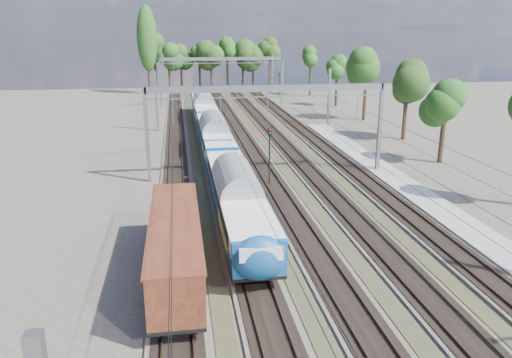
{
  "coord_description": "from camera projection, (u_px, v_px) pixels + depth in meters",
  "views": [
    {
      "loc": [
        -8.5,
        -16.98,
        14.19
      ],
      "look_at": [
        -2.68,
        20.1,
        2.8
      ],
      "focal_mm": 35.0,
      "sensor_mm": 36.0,
      "label": 1
    }
  ],
  "objects": [
    {
      "name": "emu_train",
      "position": [
        214.0,
        133.0,
        57.18
      ],
      "size": [
        3.13,
        66.21,
        4.58
      ],
      "color": "black",
      "rests_on": "ground"
    },
    {
      "name": "platform",
      "position": [
        428.0,
        202.0,
        42.08
      ],
      "size": [
        3.0,
        70.0,
        0.3
      ],
      "primitive_type": "cube",
      "color": "gray",
      "rests_on": "ground"
    },
    {
      "name": "signal_far",
      "position": [
        279.0,
        82.0,
        104.26
      ],
      "size": [
        0.37,
        0.34,
        5.29
      ],
      "rotation": [
        0.0,
        0.0,
        -0.27
      ],
      "color": "black",
      "rests_on": "ground"
    },
    {
      "name": "poplar",
      "position": [
        147.0,
        39.0,
        108.47
      ],
      "size": [
        4.4,
        4.4,
        19.04
      ],
      "color": "black",
      "rests_on": "ground"
    },
    {
      "name": "freight_boxcar",
      "position": [
        175.0,
        245.0,
        28.81
      ],
      "size": [
        2.88,
        13.9,
        3.59
      ],
      "color": "black",
      "rests_on": "ground"
    },
    {
      "name": "tree_belt",
      "position": [
        245.0,
        56.0,
        109.47
      ],
      "size": [
        39.77,
        101.7,
        12.22
      ],
      "color": "black",
      "rests_on": "ground"
    },
    {
      "name": "signal_near",
      "position": [
        270.0,
        150.0,
        45.72
      ],
      "size": [
        0.39,
        0.35,
        5.54
      ],
      "rotation": [
        0.0,
        0.0,
        -0.29
      ],
      "color": "black",
      "rests_on": "ground"
    },
    {
      "name": "worker",
      "position": [
        234.0,
        91.0,
        110.93
      ],
      "size": [
        0.55,
        0.68,
        1.62
      ],
      "primitive_type": "imported",
      "rotation": [
        0.0,
        0.0,
        1.88
      ],
      "color": "black",
      "rests_on": "ground"
    },
    {
      "name": "catenary",
      "position": [
        241.0,
        86.0,
        69.43
      ],
      "size": [
        25.65,
        130.0,
        9.0
      ],
      "color": "gray",
      "rests_on": "ground"
    },
    {
      "name": "track_bed",
      "position": [
        247.0,
        143.0,
        63.94
      ],
      "size": [
        21.0,
        130.0,
        0.34
      ],
      "color": "#47423A",
      "rests_on": "ground"
    }
  ]
}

